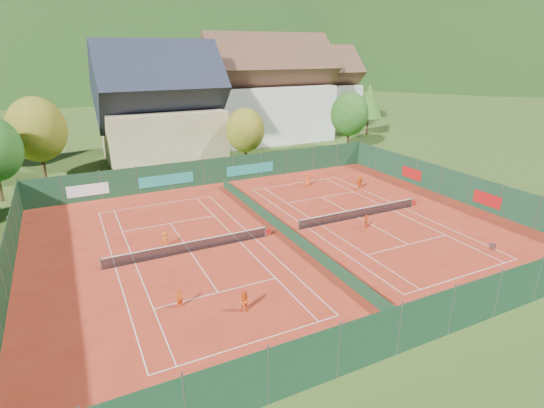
{
  "coord_description": "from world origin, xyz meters",
  "views": [
    {
      "loc": [
        -15.36,
        -29.04,
        14.72
      ],
      "look_at": [
        0.0,
        2.0,
        2.0
      ],
      "focal_mm": 28.0,
      "sensor_mm": 36.0,
      "label": 1
    }
  ],
  "objects_px": {
    "hotel_block_b": "(314,93)",
    "player_right_far_a": "(308,180)",
    "chalet": "(161,112)",
    "player_left_mid": "(245,302)",
    "player_left_near": "(180,298)",
    "player_left_far": "(165,239)",
    "ball_hopper": "(493,246)",
    "hotel_block_a": "(268,96)",
    "player_right_far_b": "(359,182)",
    "player_right_near": "(366,222)"
  },
  "relations": [
    {
      "from": "hotel_block_b",
      "to": "player_right_near",
      "type": "height_order",
      "value": "hotel_block_b"
    },
    {
      "from": "hotel_block_b",
      "to": "player_left_far",
      "type": "relative_size",
      "value": 13.91
    },
    {
      "from": "player_left_far",
      "to": "player_right_far_a",
      "type": "relative_size",
      "value": 0.84
    },
    {
      "from": "player_right_near",
      "to": "hotel_block_a",
      "type": "bearing_deg",
      "value": 27.99
    },
    {
      "from": "chalet",
      "to": "hotel_block_b",
      "type": "relative_size",
      "value": 0.94
    },
    {
      "from": "player_left_far",
      "to": "ball_hopper",
      "type": "bearing_deg",
      "value": 161.84
    },
    {
      "from": "player_left_far",
      "to": "hotel_block_b",
      "type": "bearing_deg",
      "value": -122.51
    },
    {
      "from": "ball_hopper",
      "to": "player_left_mid",
      "type": "xyz_separation_m",
      "value": [
        -20.05,
        1.11,
        0.18
      ]
    },
    {
      "from": "hotel_block_b",
      "to": "player_right_near",
      "type": "distance_m",
      "value": 51.97
    },
    {
      "from": "chalet",
      "to": "player_left_far",
      "type": "height_order",
      "value": "chalet"
    },
    {
      "from": "hotel_block_b",
      "to": "player_left_mid",
      "type": "xyz_separation_m",
      "value": [
        -37.31,
        -53.17,
        -5.88
      ]
    },
    {
      "from": "player_right_far_b",
      "to": "hotel_block_a",
      "type": "bearing_deg",
      "value": -105.24
    },
    {
      "from": "hotel_block_b",
      "to": "ball_hopper",
      "type": "height_order",
      "value": "hotel_block_b"
    },
    {
      "from": "hotel_block_b",
      "to": "player_left_mid",
      "type": "relative_size",
      "value": 11.71
    },
    {
      "from": "player_left_near",
      "to": "player_left_far",
      "type": "relative_size",
      "value": 1.04
    },
    {
      "from": "chalet",
      "to": "player_right_far_a",
      "type": "xyz_separation_m",
      "value": [
        11.7,
        -19.57,
        -5.88
      ]
    },
    {
      "from": "ball_hopper",
      "to": "player_left_far",
      "type": "bearing_deg",
      "value": 151.2
    },
    {
      "from": "hotel_block_b",
      "to": "ball_hopper",
      "type": "xyz_separation_m",
      "value": [
        -17.26,
        -54.28,
        -6.06
      ]
    },
    {
      "from": "player_right_far_a",
      "to": "player_right_far_b",
      "type": "distance_m",
      "value": 5.76
    },
    {
      "from": "hotel_block_a",
      "to": "player_left_near",
      "type": "relative_size",
      "value": 16.68
    },
    {
      "from": "ball_hopper",
      "to": "player_right_near",
      "type": "relative_size",
      "value": 0.65
    },
    {
      "from": "ball_hopper",
      "to": "player_left_near",
      "type": "relative_size",
      "value": 0.62
    },
    {
      "from": "player_left_mid",
      "to": "player_left_far",
      "type": "distance_m",
      "value": 11.29
    },
    {
      "from": "hotel_block_a",
      "to": "hotel_block_b",
      "type": "bearing_deg",
      "value": 29.74
    },
    {
      "from": "player_left_near",
      "to": "player_right_far_a",
      "type": "height_order",
      "value": "player_right_far_a"
    },
    {
      "from": "hotel_block_b",
      "to": "player_left_near",
      "type": "height_order",
      "value": "hotel_block_b"
    },
    {
      "from": "player_left_mid",
      "to": "player_right_far_a",
      "type": "height_order",
      "value": "player_right_far_a"
    },
    {
      "from": "player_left_near",
      "to": "player_left_far",
      "type": "bearing_deg",
      "value": 64.25
    },
    {
      "from": "player_left_far",
      "to": "player_left_mid",
      "type": "bearing_deg",
      "value": 111.54
    },
    {
      "from": "hotel_block_b",
      "to": "player_right_far_b",
      "type": "distance_m",
      "value": 41.03
    },
    {
      "from": "player_right_far_a",
      "to": "player_left_far",
      "type": "bearing_deg",
      "value": 27.52
    },
    {
      "from": "chalet",
      "to": "player_left_mid",
      "type": "distance_m",
      "value": 39.84
    },
    {
      "from": "player_left_mid",
      "to": "player_right_near",
      "type": "relative_size",
      "value": 1.2
    },
    {
      "from": "ball_hopper",
      "to": "player_left_near",
      "type": "height_order",
      "value": "player_left_near"
    },
    {
      "from": "chalet",
      "to": "player_left_mid",
      "type": "xyz_separation_m",
      "value": [
        -4.31,
        -39.17,
        -5.89
      ]
    },
    {
      "from": "ball_hopper",
      "to": "player_left_mid",
      "type": "relative_size",
      "value": 0.54
    },
    {
      "from": "player_left_near",
      "to": "player_right_near",
      "type": "distance_m",
      "value": 18.26
    },
    {
      "from": "player_left_mid",
      "to": "ball_hopper",
      "type": "bearing_deg",
      "value": 27.23
    },
    {
      "from": "player_left_far",
      "to": "player_right_near",
      "type": "xyz_separation_m",
      "value": [
        16.46,
        -4.14,
        -0.0
      ]
    },
    {
      "from": "hotel_block_b",
      "to": "player_right_far_a",
      "type": "height_order",
      "value": "hotel_block_b"
    },
    {
      "from": "hotel_block_a",
      "to": "ball_hopper",
      "type": "height_order",
      "value": "hotel_block_a"
    },
    {
      "from": "ball_hopper",
      "to": "player_right_near",
      "type": "bearing_deg",
      "value": 125.41
    },
    {
      "from": "ball_hopper",
      "to": "player_left_far",
      "type": "distance_m",
      "value": 25.32
    },
    {
      "from": "player_left_near",
      "to": "player_right_near",
      "type": "bearing_deg",
      "value": -3.17
    },
    {
      "from": "player_right_far_b",
      "to": "player_right_near",
      "type": "bearing_deg",
      "value": 45.66
    },
    {
      "from": "player_right_far_b",
      "to": "player_left_near",
      "type": "bearing_deg",
      "value": 20.26
    },
    {
      "from": "player_right_near",
      "to": "player_right_far_b",
      "type": "bearing_deg",
      "value": 6.83
    },
    {
      "from": "chalet",
      "to": "player_left_mid",
      "type": "relative_size",
      "value": 10.98
    },
    {
      "from": "chalet",
      "to": "player_left_far",
      "type": "bearing_deg",
      "value": -102.92
    },
    {
      "from": "hotel_block_b",
      "to": "player_left_far",
      "type": "height_order",
      "value": "hotel_block_b"
    }
  ]
}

